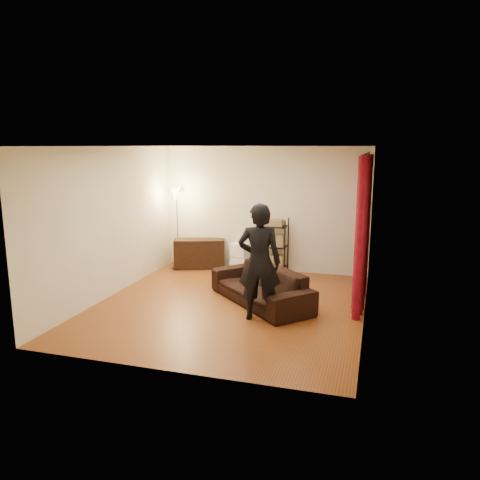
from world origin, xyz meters
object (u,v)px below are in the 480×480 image
(media_cabinet, at_px, (200,254))
(storage_boxes, at_px, (240,257))
(sofa, at_px, (261,286))
(person, at_px, (259,262))
(floor_lamp, at_px, (177,228))
(wire_shelf, at_px, (274,246))

(media_cabinet, bearing_deg, storage_boxes, -13.82)
(sofa, height_order, person, person)
(floor_lamp, bearing_deg, sofa, -36.50)
(person, height_order, floor_lamp, person)
(media_cabinet, xyz_separation_m, floor_lamp, (-0.42, -0.23, 0.59))
(wire_shelf, bearing_deg, person, -72.11)
(sofa, xyz_separation_m, wire_shelf, (-0.19, 1.91, 0.29))
(person, bearing_deg, wire_shelf, -89.72)
(storage_boxes, distance_m, floor_lamp, 1.51)
(storage_boxes, xyz_separation_m, floor_lamp, (-1.34, -0.31, 0.62))
(sofa, xyz_separation_m, storage_boxes, (-0.98, 2.03, -0.01))
(wire_shelf, height_order, floor_lamp, floor_lamp)
(sofa, relative_size, media_cabinet, 1.92)
(sofa, distance_m, person, 0.99)
(wire_shelf, bearing_deg, sofa, -73.96)
(storage_boxes, relative_size, floor_lamp, 0.33)
(media_cabinet, bearing_deg, wire_shelf, -20.20)
(person, distance_m, media_cabinet, 3.46)
(media_cabinet, relative_size, storage_boxes, 1.87)
(media_cabinet, height_order, wire_shelf, wire_shelf)
(sofa, bearing_deg, floor_lamp, -172.82)
(sofa, height_order, media_cabinet, media_cabinet)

